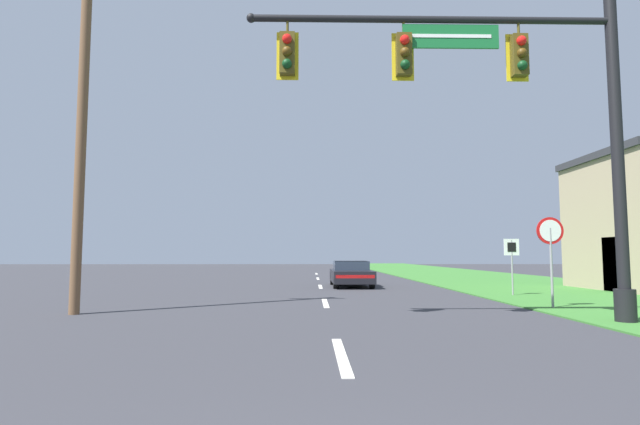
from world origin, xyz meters
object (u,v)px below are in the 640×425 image
Objects in this scene: car_ahead at (351,274)px; route_sign_post at (512,254)px; signal_mast at (515,108)px; stop_sign at (550,241)px; utility_pole_near at (83,98)px.

route_sign_post is (5.41, -5.64, 0.92)m from car_ahead.
signal_mast is 3.41× the size of stop_sign.
car_ahead is 11.03m from stop_sign.
signal_mast is 0.79× the size of utility_pole_near.
stop_sign reaches higher than car_ahead.
route_sign_post reaches higher than car_ahead.
car_ahead is at bearing 133.83° from route_sign_post.
route_sign_post is at bearing 21.80° from utility_pole_near.
utility_pole_near is (-10.51, 1.91, 0.80)m from signal_mast.
signal_mast is at bearing -125.46° from stop_sign.
signal_mast is 10.71m from utility_pole_near.
route_sign_post is 0.19× the size of utility_pole_near.
utility_pole_near is (-12.65, -1.09, 3.70)m from stop_sign.
stop_sign is 13.22m from utility_pole_near.
stop_sign is (4.82, -9.84, 1.26)m from car_ahead.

